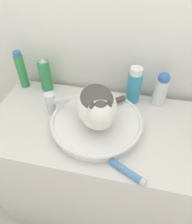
% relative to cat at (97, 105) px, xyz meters
% --- Properties ---
extents(wall_back, '(8.00, 0.05, 2.40)m').
position_rel_cat_xyz_m(wall_back, '(0.04, 0.37, 0.24)').
color(wall_back, silver).
rests_on(wall_back, ground_plane).
extents(vanity_counter, '(1.21, 0.56, 0.81)m').
position_rel_cat_xyz_m(vanity_counter, '(0.04, 0.03, -0.55)').
color(vanity_counter, beige).
rests_on(vanity_counter, ground_plane).
extents(sink_basin, '(0.43, 0.43, 0.06)m').
position_rel_cat_xyz_m(sink_basin, '(-0.01, 0.01, -0.12)').
color(sink_basin, silver).
rests_on(sink_basin, vanity_counter).
extents(cat, '(0.26, 0.33, 0.19)m').
position_rel_cat_xyz_m(cat, '(0.00, 0.00, 0.00)').
color(cat, silver).
rests_on(cat, sink_basin).
extents(faucet, '(0.16, 0.06, 0.15)m').
position_rel_cat_xyz_m(faucet, '(-0.24, 0.06, -0.08)').
color(faucet, silver).
rests_on(faucet, vanity_counter).
extents(spray_bottle_trigger, '(0.07, 0.07, 0.20)m').
position_rel_cat_xyz_m(spray_bottle_trigger, '(-0.36, 0.26, -0.06)').
color(spray_bottle_trigger, '#338C4C').
rests_on(spray_bottle_trigger, vanity_counter).
extents(shampoo_bottle_tall, '(0.05, 0.05, 0.22)m').
position_rel_cat_xyz_m(shampoo_bottle_tall, '(-0.50, 0.26, -0.04)').
color(shampoo_bottle_tall, '#338C4C').
rests_on(shampoo_bottle_tall, vanity_counter).
extents(mouthwash_bottle, '(0.07, 0.07, 0.20)m').
position_rel_cat_xyz_m(mouthwash_bottle, '(0.14, 0.26, -0.05)').
color(mouthwash_bottle, teal).
rests_on(mouthwash_bottle, vanity_counter).
extents(lotion_bottle_white, '(0.07, 0.07, 0.19)m').
position_rel_cat_xyz_m(lotion_bottle_white, '(0.28, 0.26, -0.05)').
color(lotion_bottle_white, silver).
rests_on(lotion_bottle_white, vanity_counter).
extents(cream_tube, '(0.15, 0.10, 0.03)m').
position_rel_cat_xyz_m(cream_tube, '(0.16, -0.21, -0.14)').
color(cream_tube, '#4C7FB2').
rests_on(cream_tube, vanity_counter).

